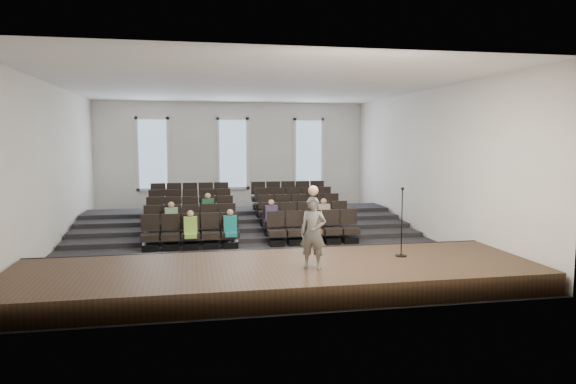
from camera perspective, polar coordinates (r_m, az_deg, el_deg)
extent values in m
plane|color=black|center=(16.68, -4.07, -5.66)|extent=(14.00, 14.00, 0.00)
cube|color=white|center=(16.44, -4.20, 11.72)|extent=(12.00, 14.00, 0.02)
cube|color=white|center=(23.35, -6.15, 3.78)|extent=(12.00, 0.04, 5.00)
cube|color=white|center=(9.45, 0.84, 0.89)|extent=(12.00, 0.04, 5.00)
cube|color=white|center=(16.77, -25.04, 2.49)|extent=(0.04, 14.00, 5.00)
cube|color=white|center=(18.09, 15.19, 3.03)|extent=(0.04, 14.00, 5.00)
cube|color=#3D271A|center=(11.71, -1.10, -9.35)|extent=(11.80, 3.60, 0.50)
cube|color=black|center=(13.40, -2.39, -7.40)|extent=(11.80, 0.06, 0.52)
cube|color=black|center=(18.94, -4.91, -4.05)|extent=(11.80, 4.80, 0.15)
cube|color=black|center=(19.44, -5.07, -3.58)|extent=(11.80, 3.75, 0.30)
cube|color=black|center=(19.95, -5.22, -3.12)|extent=(11.80, 2.70, 0.45)
cube|color=black|center=(20.45, -5.37, -2.69)|extent=(11.80, 1.65, 0.60)
cube|color=black|center=(16.01, -15.05, -5.96)|extent=(0.47, 0.43, 0.20)
cube|color=black|center=(15.95, -15.08, -4.87)|extent=(0.55, 0.50, 0.19)
cube|color=black|center=(16.09, -15.07, -3.30)|extent=(0.55, 0.08, 0.50)
cube|color=black|center=(15.98, -12.90, -5.94)|extent=(0.47, 0.43, 0.20)
cube|color=black|center=(15.92, -12.92, -4.84)|extent=(0.55, 0.50, 0.19)
cube|color=black|center=(16.06, -12.93, -3.27)|extent=(0.55, 0.08, 0.50)
cube|color=black|center=(15.97, -10.73, -5.90)|extent=(0.47, 0.43, 0.20)
cube|color=black|center=(15.91, -10.75, -4.81)|extent=(0.55, 0.50, 0.19)
cube|color=black|center=(16.04, -10.78, -3.23)|extent=(0.55, 0.08, 0.50)
cube|color=black|center=(15.98, -8.57, -5.85)|extent=(0.47, 0.43, 0.20)
cube|color=black|center=(15.92, -8.59, -4.76)|extent=(0.55, 0.50, 0.19)
cube|color=black|center=(16.05, -8.64, -3.19)|extent=(0.55, 0.08, 0.50)
cube|color=black|center=(16.01, -6.41, -5.80)|extent=(0.47, 0.43, 0.20)
cube|color=black|center=(15.95, -6.43, -4.71)|extent=(0.55, 0.50, 0.19)
cube|color=black|center=(16.09, -6.50, -3.14)|extent=(0.55, 0.08, 0.50)
cube|color=black|center=(16.18, -1.26, -5.64)|extent=(0.47, 0.43, 0.20)
cube|color=black|center=(16.12, -1.26, -4.56)|extent=(0.55, 0.50, 0.19)
cube|color=black|center=(16.26, -1.39, -3.01)|extent=(0.55, 0.08, 0.50)
cube|color=black|center=(16.29, 0.83, -5.56)|extent=(0.47, 0.43, 0.20)
cube|color=black|center=(16.23, 0.83, -4.49)|extent=(0.55, 0.50, 0.19)
cube|color=black|center=(16.36, 0.68, -2.95)|extent=(0.55, 0.08, 0.50)
cube|color=black|center=(16.42, 2.89, -5.48)|extent=(0.47, 0.43, 0.20)
cube|color=black|center=(16.36, 2.90, -4.42)|extent=(0.55, 0.50, 0.19)
cube|color=black|center=(16.49, 2.73, -2.89)|extent=(0.55, 0.08, 0.50)
cube|color=black|center=(16.57, 4.92, -5.39)|extent=(0.47, 0.43, 0.20)
cube|color=black|center=(16.51, 4.92, -4.34)|extent=(0.55, 0.50, 0.19)
cube|color=black|center=(16.64, 4.74, -2.82)|extent=(0.55, 0.08, 0.50)
cube|color=black|center=(16.74, 6.90, -5.30)|extent=(0.47, 0.43, 0.20)
cube|color=black|center=(16.68, 6.91, -4.25)|extent=(0.55, 0.50, 0.19)
cube|color=black|center=(16.81, 6.71, -2.75)|extent=(0.55, 0.08, 0.50)
cube|color=black|center=(17.01, -14.81, -4.76)|extent=(0.47, 0.43, 0.20)
cube|color=black|center=(16.96, -14.84, -3.73)|extent=(0.55, 0.50, 0.19)
cube|color=black|center=(17.10, -14.82, -2.26)|extent=(0.55, 0.08, 0.50)
cube|color=black|center=(16.98, -12.78, -4.73)|extent=(0.47, 0.43, 0.20)
cube|color=black|center=(16.93, -12.81, -3.69)|extent=(0.55, 0.50, 0.19)
cube|color=black|center=(17.07, -12.81, -2.22)|extent=(0.55, 0.08, 0.50)
cube|color=black|center=(16.97, -10.75, -4.69)|extent=(0.47, 0.43, 0.20)
cube|color=black|center=(16.91, -10.77, -3.66)|extent=(0.55, 0.50, 0.19)
cube|color=black|center=(17.06, -10.80, -2.18)|extent=(0.55, 0.08, 0.50)
cube|color=black|center=(16.98, -8.72, -4.65)|extent=(0.47, 0.43, 0.20)
cube|color=black|center=(16.92, -8.74, -3.62)|extent=(0.55, 0.50, 0.19)
cube|color=black|center=(17.07, -8.78, -2.15)|extent=(0.55, 0.08, 0.50)
cube|color=black|center=(17.01, -6.69, -4.60)|extent=(0.47, 0.43, 0.20)
cube|color=black|center=(16.96, -6.71, -3.57)|extent=(0.55, 0.50, 0.19)
cube|color=black|center=(17.10, -6.77, -2.10)|extent=(0.55, 0.08, 0.50)
cube|color=black|center=(17.17, -1.85, -4.47)|extent=(0.47, 0.43, 0.20)
cube|color=black|center=(17.12, -1.85, -3.45)|extent=(0.55, 0.50, 0.19)
cube|color=black|center=(17.26, -1.96, -1.99)|extent=(0.55, 0.08, 0.50)
cube|color=black|center=(17.27, 0.13, -4.40)|extent=(0.47, 0.43, 0.20)
cube|color=black|center=(17.22, 0.13, -3.39)|extent=(0.55, 0.50, 0.19)
cube|color=black|center=(17.36, -0.01, -1.94)|extent=(0.55, 0.08, 0.50)
cube|color=black|center=(17.39, 2.07, -4.33)|extent=(0.47, 0.43, 0.20)
cube|color=black|center=(17.34, 2.08, -3.33)|extent=(0.55, 0.50, 0.19)
cube|color=black|center=(17.48, 1.93, -1.89)|extent=(0.55, 0.08, 0.50)
cube|color=black|center=(17.54, 3.99, -4.26)|extent=(0.47, 0.43, 0.20)
cube|color=black|center=(17.48, 4.00, -3.26)|extent=(0.55, 0.50, 0.19)
cube|color=black|center=(17.63, 3.83, -1.84)|extent=(0.55, 0.08, 0.50)
cube|color=black|center=(17.70, 5.87, -4.19)|extent=(0.47, 0.43, 0.20)
cube|color=black|center=(17.65, 5.88, -3.19)|extent=(0.55, 0.50, 0.19)
cube|color=black|center=(17.79, 5.70, -1.79)|extent=(0.55, 0.08, 0.50)
cube|color=black|center=(18.02, -14.59, -3.68)|extent=(0.47, 0.42, 0.20)
cube|color=black|center=(17.97, -14.62, -2.71)|extent=(0.55, 0.50, 0.19)
cube|color=black|center=(18.12, -14.61, -1.33)|extent=(0.55, 0.08, 0.50)
cube|color=black|center=(17.99, -12.68, -3.65)|extent=(0.47, 0.42, 0.20)
cube|color=black|center=(17.94, -12.70, -2.67)|extent=(0.55, 0.50, 0.19)
cube|color=black|center=(18.09, -12.71, -1.29)|extent=(0.55, 0.08, 0.50)
cube|color=black|center=(17.98, -10.77, -3.62)|extent=(0.47, 0.42, 0.20)
cube|color=black|center=(17.93, -10.79, -2.64)|extent=(0.55, 0.50, 0.19)
cube|color=black|center=(18.08, -10.81, -1.26)|extent=(0.55, 0.08, 0.50)
cube|color=black|center=(17.99, -8.85, -3.58)|extent=(0.47, 0.42, 0.20)
cube|color=black|center=(17.94, -8.87, -2.60)|extent=(0.55, 0.50, 0.19)
cube|color=black|center=(18.09, -8.91, -1.22)|extent=(0.55, 0.08, 0.50)
cube|color=black|center=(18.01, -6.94, -3.54)|extent=(0.47, 0.42, 0.20)
cube|color=black|center=(17.97, -6.95, -2.56)|extent=(0.55, 0.50, 0.19)
cube|color=black|center=(18.12, -7.01, -1.18)|extent=(0.55, 0.08, 0.50)
cube|color=black|center=(18.17, -2.37, -3.42)|extent=(0.47, 0.42, 0.20)
cube|color=black|center=(18.12, -2.37, -2.45)|extent=(0.55, 0.50, 0.19)
cube|color=black|center=(18.27, -2.47, -1.09)|extent=(0.55, 0.08, 0.50)
cube|color=black|center=(18.26, -0.50, -3.37)|extent=(0.47, 0.42, 0.20)
cube|color=black|center=(18.22, -0.50, -2.40)|extent=(0.55, 0.50, 0.19)
cube|color=black|center=(18.37, -0.62, -1.05)|extent=(0.55, 0.08, 0.50)
cube|color=black|center=(18.38, 1.34, -3.31)|extent=(0.47, 0.42, 0.20)
cube|color=black|center=(18.33, 1.34, -2.35)|extent=(0.55, 0.50, 0.19)
cube|color=black|center=(18.48, 1.21, -1.00)|extent=(0.55, 0.08, 0.50)
cube|color=black|center=(18.51, 3.16, -3.25)|extent=(0.47, 0.42, 0.20)
cube|color=black|center=(18.47, 3.17, -2.30)|extent=(0.55, 0.50, 0.19)
cube|color=black|center=(18.62, 3.02, -0.96)|extent=(0.55, 0.08, 0.50)
cube|color=black|center=(18.67, 4.95, -3.19)|extent=(0.47, 0.42, 0.20)
cube|color=black|center=(18.62, 4.96, -2.25)|extent=(0.55, 0.50, 0.19)
cube|color=black|center=(18.77, 4.80, -0.92)|extent=(0.55, 0.08, 0.50)
cube|color=black|center=(19.03, -14.40, -2.72)|extent=(0.47, 0.42, 0.20)
cube|color=black|center=(18.99, -14.42, -1.80)|extent=(0.55, 0.50, 0.19)
cube|color=black|center=(19.15, -14.42, -0.50)|extent=(0.55, 0.08, 0.50)
cube|color=black|center=(19.00, -12.59, -2.69)|extent=(0.47, 0.42, 0.20)
cube|color=black|center=(18.96, -12.61, -1.76)|extent=(0.55, 0.50, 0.19)
cube|color=black|center=(19.12, -12.62, -0.46)|extent=(0.55, 0.08, 0.50)
cube|color=black|center=(18.99, -10.78, -2.66)|extent=(0.47, 0.42, 0.20)
cube|color=black|center=(18.95, -10.80, -1.73)|extent=(0.55, 0.50, 0.19)
cube|color=black|center=(19.11, -10.82, -0.43)|extent=(0.55, 0.08, 0.50)
cube|color=black|center=(19.00, -8.97, -2.62)|extent=(0.47, 0.42, 0.20)
cube|color=black|center=(18.96, -8.98, -1.70)|extent=(0.55, 0.50, 0.19)
cube|color=black|center=(19.12, -9.02, -0.40)|extent=(0.55, 0.08, 0.50)
cube|color=black|center=(19.03, -7.16, -2.58)|extent=(0.47, 0.42, 0.20)
cube|color=black|center=(18.98, -7.17, -1.66)|extent=(0.55, 0.50, 0.19)
cube|color=black|center=(19.14, -7.23, -0.36)|extent=(0.55, 0.08, 0.50)
cube|color=black|center=(19.17, -2.83, -2.48)|extent=(0.47, 0.42, 0.20)
cube|color=black|center=(19.13, -2.83, -1.56)|extent=(0.55, 0.50, 0.19)
cube|color=black|center=(19.29, -2.93, -0.28)|extent=(0.55, 0.08, 0.50)
cube|color=black|center=(19.26, -1.06, -2.44)|extent=(0.47, 0.42, 0.20)
cube|color=black|center=(19.22, -1.06, -1.52)|extent=(0.55, 0.50, 0.19)
cube|color=black|center=(19.38, -1.17, -0.24)|extent=(0.55, 0.08, 0.50)
cube|color=black|center=(19.37, 0.69, -2.39)|extent=(0.47, 0.42, 0.20)
cube|color=black|center=(19.33, 0.69, -1.48)|extent=(0.55, 0.50, 0.19)
cube|color=black|center=(19.49, 0.57, -0.21)|extent=(0.55, 0.08, 0.50)
cube|color=black|center=(19.50, 2.42, -2.34)|extent=(0.47, 0.42, 0.20)
cube|color=black|center=(19.46, 2.42, -1.44)|extent=(0.55, 0.50, 0.19)
cube|color=black|center=(19.61, 2.29, -0.17)|extent=(0.55, 0.08, 0.50)
cube|color=black|center=(19.64, 4.12, -2.29)|extent=(0.47, 0.42, 0.20)
cube|color=black|center=(19.60, 4.13, -1.39)|extent=(0.55, 0.50, 0.19)
cube|color=black|center=(19.76, 3.98, -0.14)|extent=(0.55, 0.08, 0.50)
cube|color=black|center=(20.05, -14.23, -1.86)|extent=(0.47, 0.42, 0.20)
cube|color=black|center=(20.01, -14.25, -0.98)|extent=(0.55, 0.50, 0.19)
cube|color=black|center=(20.18, -14.24, 0.25)|extent=(0.55, 0.08, 0.50)
cube|color=black|center=(20.02, -12.51, -1.83)|extent=(0.47, 0.42, 0.20)
cube|color=black|center=(19.98, -12.53, -0.95)|extent=(0.55, 0.50, 0.19)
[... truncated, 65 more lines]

